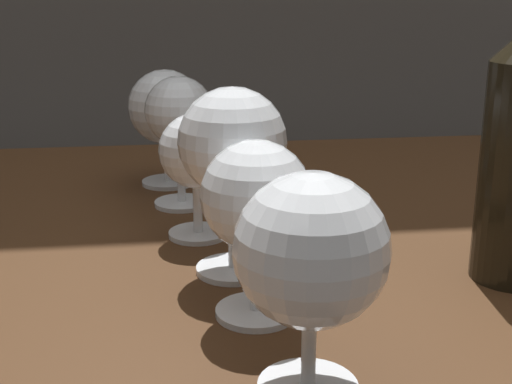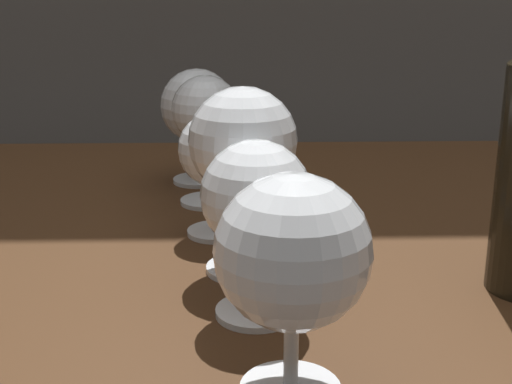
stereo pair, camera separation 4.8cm
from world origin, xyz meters
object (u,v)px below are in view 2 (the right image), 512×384
at_px(wine_glass_white, 215,153).
at_px(wine_glass_cabernet, 293,257).
at_px(wine_glass_chardonnay, 256,199).
at_px(wine_glass_amber, 197,107).
at_px(wine_glass_port, 243,146).
at_px(wine_glass_pinot, 206,114).

bearing_deg(wine_glass_white, wine_glass_cabernet, -79.38).
height_order(wine_glass_chardonnay, wine_glass_amber, wine_glass_amber).
relative_size(wine_glass_port, wine_glass_amber, 1.13).
relative_size(wine_glass_cabernet, wine_glass_white, 1.13).
bearing_deg(wine_glass_port, wine_glass_chardonnay, -84.13).
xyz_separation_m(wine_glass_chardonnay, wine_glass_pinot, (-0.05, 0.28, 0.01)).
bearing_deg(wine_glass_white, wine_glass_chardonnay, -78.88).
height_order(wine_glass_chardonnay, wine_glass_port, wine_glass_port).
xyz_separation_m(wine_glass_pinot, wine_glass_amber, (-0.01, 0.09, -0.01)).
distance_m(wine_glass_port, wine_glass_white, 0.10).
distance_m(wine_glass_chardonnay, wine_glass_port, 0.09).
bearing_deg(wine_glass_pinot, wine_glass_port, -78.61).
height_order(wine_glass_cabernet, wine_glass_white, wine_glass_cabernet).
bearing_deg(wine_glass_cabernet, wine_glass_amber, 99.68).
distance_m(wine_glass_port, wine_glass_amber, 0.29).
distance_m(wine_glass_cabernet, wine_glass_chardonnay, 0.11).
bearing_deg(wine_glass_port, wine_glass_amber, 100.73).
xyz_separation_m(wine_glass_port, wine_glass_amber, (-0.05, 0.28, -0.02)).
bearing_deg(wine_glass_chardonnay, wine_glass_port, 95.87).
bearing_deg(wine_glass_chardonnay, wine_glass_pinot, 99.76).
xyz_separation_m(wine_glass_port, wine_glass_white, (-0.03, 0.09, -0.03)).
xyz_separation_m(wine_glass_cabernet, wine_glass_amber, (-0.08, 0.47, 0.01)).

